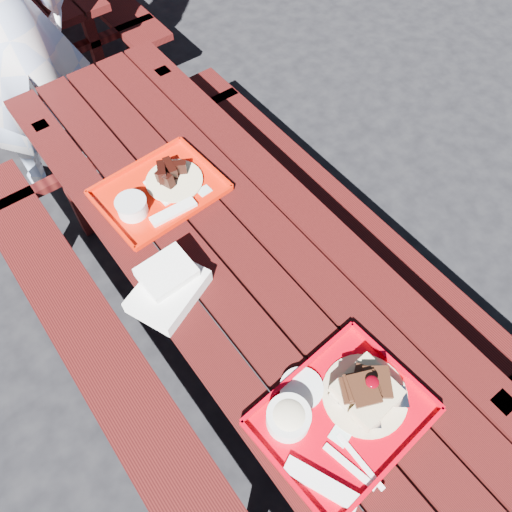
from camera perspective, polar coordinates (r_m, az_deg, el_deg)
name	(u,v)px	position (r m, az deg, el deg)	size (l,w,h in m)	color
ground	(237,328)	(2.43, -2.15, -8.23)	(60.00, 60.00, 0.00)	black
picnic_table_near	(233,267)	(1.94, -2.67, -1.24)	(1.41, 2.40, 0.75)	#3E0D0B
near_tray	(338,409)	(1.50, 9.32, -16.82)	(0.50, 0.41, 0.15)	#C20010
far_tray	(159,192)	(1.92, -11.06, 7.24)	(0.47, 0.37, 0.08)	red
white_cloth	(168,286)	(1.65, -10.02, -3.40)	(0.30, 0.26, 0.10)	white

